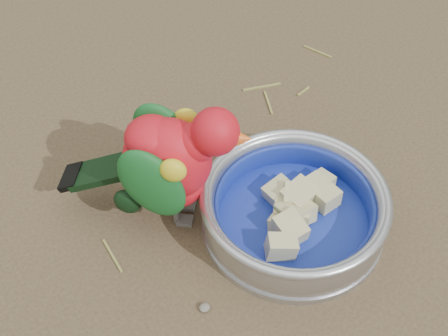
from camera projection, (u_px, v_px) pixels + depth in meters
ground at (231, 292)px, 0.72m from camera, size 60.00×60.00×0.00m
food_bowl at (292, 222)px, 0.78m from camera, size 0.23×0.23×0.02m
bowl_wall at (294, 207)px, 0.76m from camera, size 0.23×0.23×0.04m
fruit_wedges at (294, 211)px, 0.77m from camera, size 0.14×0.14×0.03m
lory_parrot at (171, 168)px, 0.74m from camera, size 0.23×0.22×0.17m
ground_debris at (207, 258)px, 0.75m from camera, size 0.90×0.80×0.01m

